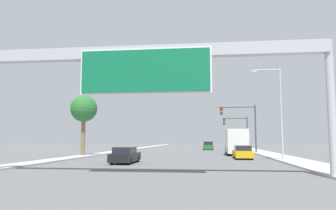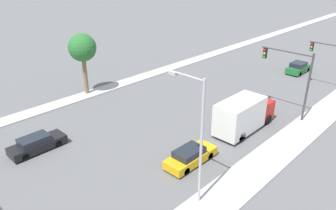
# 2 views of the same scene
# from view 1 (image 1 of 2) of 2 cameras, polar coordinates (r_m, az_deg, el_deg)

# --- Properties ---
(sidewalk_right) EXTENTS (3.00, 120.00, 0.15)m
(sidewalk_right) POSITION_cam_1_polar(r_m,az_deg,el_deg) (60.57, 14.45, -7.60)
(sidewalk_right) COLOR #B9B9B9
(sidewalk_right) RESTS_ON ground
(median_strip_left) EXTENTS (2.00, 120.00, 0.15)m
(median_strip_left) POSITION_cam_1_polar(r_m,az_deg,el_deg) (61.73, -6.44, -7.71)
(median_strip_left) COLOR #B9B9B9
(median_strip_left) RESTS_ON ground
(sign_gantry) EXTENTS (20.34, 0.73, 7.33)m
(sign_gantry) POSITION_cam_1_polar(r_m,az_deg,el_deg) (18.72, -3.93, 6.50)
(sign_gantry) COLOR #B2B2B7
(sign_gantry) RESTS_ON ground
(car_mid_left) EXTENTS (1.89, 4.30, 1.55)m
(car_mid_left) POSITION_cam_1_polar(r_m,az_deg,el_deg) (62.22, 7.02, -7.09)
(car_mid_left) COLOR #1E662D
(car_mid_left) RESTS_ON ground
(car_near_left) EXTENTS (1.72, 4.65, 1.36)m
(car_near_left) POSITION_cam_1_polar(r_m,az_deg,el_deg) (28.19, -7.47, -8.71)
(car_near_left) COLOR black
(car_near_left) RESTS_ON ground
(car_mid_center) EXTENTS (1.76, 4.65, 1.38)m
(car_mid_center) POSITION_cam_1_polar(r_m,az_deg,el_deg) (35.01, 12.85, -8.05)
(car_mid_center) COLOR gold
(car_mid_center) RESTS_ON ground
(truck_box_primary) EXTENTS (2.49, 7.09, 3.23)m
(truck_box_primary) POSITION_cam_1_polar(r_m,az_deg,el_deg) (42.49, 11.78, -6.34)
(truck_box_primary) COLOR red
(truck_box_primary) RESTS_ON ground
(traffic_light_near_intersection) EXTENTS (5.31, 0.32, 6.92)m
(traffic_light_near_intersection) POSITION_cam_1_polar(r_m,az_deg,el_deg) (48.39, 13.07, -2.62)
(traffic_light_near_intersection) COLOR #3D3D3F
(traffic_light_near_intersection) RESTS_ON ground
(traffic_light_mid_block) EXTENTS (4.36, 0.32, 5.90)m
(traffic_light_mid_block) POSITION_cam_1_polar(r_m,az_deg,el_deg) (58.32, 12.25, -3.87)
(traffic_light_mid_block) COLOR #3D3D3F
(traffic_light_mid_block) RESTS_ON ground
(palm_tree_background) EXTENTS (3.15, 3.15, 7.21)m
(palm_tree_background) POSITION_cam_1_polar(r_m,az_deg,el_deg) (40.10, -14.45, -0.75)
(palm_tree_background) COLOR brown
(palm_tree_background) RESTS_ON ground
(street_lamp_right) EXTENTS (2.82, 0.28, 8.77)m
(street_lamp_right) POSITION_cam_1_polar(r_m,az_deg,el_deg) (32.55, 18.48, -0.05)
(street_lamp_right) COLOR #B2B2B7
(street_lamp_right) RESTS_ON ground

